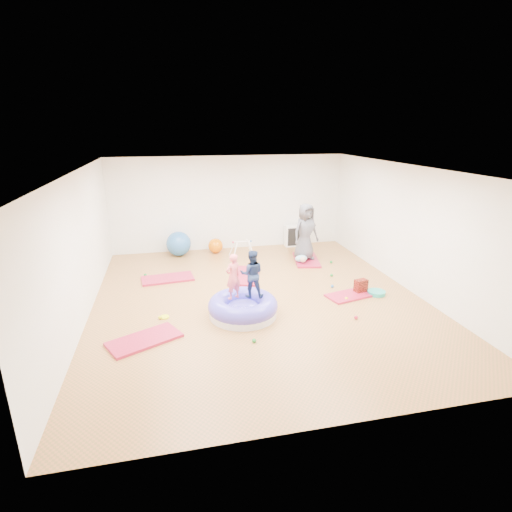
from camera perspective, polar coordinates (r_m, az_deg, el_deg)
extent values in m
cube|color=#B7733C|center=(8.78, 0.43, -6.19)|extent=(7.00, 8.00, 0.01)
cube|color=silver|center=(8.05, 0.47, 12.31)|extent=(7.00, 8.00, 0.01)
cube|color=white|center=(12.14, -3.83, 7.53)|extent=(7.00, 0.01, 2.80)
cube|color=white|center=(4.75, 11.51, -9.95)|extent=(7.00, 0.01, 2.80)
cube|color=white|center=(8.28, -23.87, 1.04)|extent=(0.01, 8.00, 2.80)
cube|color=white|center=(9.69, 21.11, 3.67)|extent=(0.01, 8.00, 2.80)
cube|color=#CA2244|center=(7.44, -15.65, -11.44)|extent=(1.38, 1.11, 0.05)
cube|color=#CA2244|center=(10.10, -12.51, -3.16)|extent=(1.31, 0.76, 0.05)
cube|color=#CA2244|center=(10.05, -1.56, -2.82)|extent=(1.04, 1.47, 0.06)
cube|color=#CA2244|center=(9.17, 13.30, -5.47)|extent=(1.16, 0.77, 0.04)
cube|color=#CA2244|center=(11.31, 7.20, -0.55)|extent=(0.88, 1.38, 0.05)
cylinder|color=white|center=(8.04, -1.87, -7.99)|extent=(1.35, 1.35, 0.15)
torus|color=#4C44CF|center=(7.98, -1.88, -7.08)|extent=(1.39, 1.39, 0.37)
ellipsoid|color=#4C44CF|center=(8.02, -1.88, -7.64)|extent=(0.74, 0.74, 0.33)
imported|color=#FF6870|center=(7.77, -3.31, -2.61)|extent=(0.40, 0.36, 0.93)
imported|color=navy|center=(7.84, -0.61, -2.23)|extent=(0.54, 0.46, 0.97)
imported|color=#4B4C55|center=(11.10, 7.08, 3.46)|extent=(0.88, 0.70, 1.57)
ellipsoid|color=#8EC3DC|center=(11.01, 6.47, -0.37)|extent=(0.34, 0.22, 0.19)
sphere|color=#CBB593|center=(10.86, 6.74, -0.51)|extent=(0.16, 0.16, 0.16)
sphere|color=#2861A8|center=(9.54, 10.84, -4.26)|extent=(0.07, 0.07, 0.07)
sphere|color=#1A822C|center=(7.12, -0.28, -12.00)|extent=(0.07, 0.07, 0.07)
sphere|color=#BC1937|center=(8.59, 0.35, -6.49)|extent=(0.07, 0.07, 0.07)
sphere|color=#EBFA0D|center=(8.13, -13.55, -8.53)|extent=(0.07, 0.07, 0.07)
sphere|color=#1A822C|center=(10.23, 10.75, -2.70)|extent=(0.07, 0.07, 0.07)
sphere|color=#EBFA0D|center=(8.93, 12.78, -5.96)|extent=(0.07, 0.07, 0.07)
sphere|color=#1A822C|center=(10.44, -15.54, -2.63)|extent=(0.07, 0.07, 0.07)
sphere|color=#BC1937|center=(9.51, 15.84, -4.71)|extent=(0.07, 0.07, 0.07)
sphere|color=#1A822C|center=(11.21, 10.69, -0.84)|extent=(0.07, 0.07, 0.07)
sphere|color=#BC1937|center=(8.14, 14.10, -8.51)|extent=(0.07, 0.07, 0.07)
sphere|color=#2861A8|center=(11.82, -10.99, 1.73)|extent=(0.71, 0.71, 0.71)
sphere|color=orange|center=(11.95, -5.80, 1.47)|extent=(0.44, 0.44, 0.44)
cylinder|color=white|center=(11.06, -3.03, 0.52)|extent=(0.20, 0.20, 0.53)
cylinder|color=white|center=(11.49, -3.41, 1.18)|extent=(0.20, 0.20, 0.53)
cylinder|color=white|center=(11.15, -0.55, 0.69)|extent=(0.20, 0.20, 0.53)
cylinder|color=white|center=(11.57, -1.01, 1.33)|extent=(0.20, 0.20, 0.53)
cylinder|color=white|center=(11.25, -2.01, 2.06)|extent=(0.51, 0.03, 0.03)
sphere|color=#BC1937|center=(11.21, -3.29, 1.98)|extent=(0.06, 0.06, 0.06)
sphere|color=#2861A8|center=(11.30, -0.74, 2.13)|extent=(0.06, 0.06, 0.06)
cube|color=white|center=(12.65, 5.58, 2.92)|extent=(0.65, 0.32, 0.65)
cube|color=black|center=(12.51, 5.80, 2.74)|extent=(0.56, 0.02, 0.56)
cube|color=white|center=(12.61, 5.65, 2.87)|extent=(0.02, 0.22, 0.57)
cube|color=white|center=(12.61, 5.65, 2.87)|extent=(0.57, 0.22, 0.02)
cylinder|color=teal|center=(9.40, 16.83, -5.04)|extent=(0.39, 0.39, 0.09)
cube|color=#B02616|center=(9.34, 14.74, -4.22)|extent=(0.31, 0.23, 0.32)
cylinder|color=#EBFA0D|center=(8.17, -12.93, -8.50)|extent=(0.19, 0.19, 0.03)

